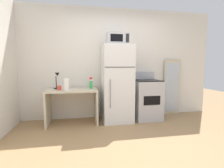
{
  "coord_description": "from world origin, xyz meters",
  "views": [
    {
      "loc": [
        -0.77,
        -2.3,
        1.24
      ],
      "look_at": [
        -0.15,
        1.1,
        0.87
      ],
      "focal_mm": 26.55,
      "sensor_mm": 36.0,
      "label": 1
    }
  ],
  "objects_px": {
    "paper_towel_roll": "(66,84)",
    "refrigerator": "(117,84)",
    "desk": "(72,100)",
    "leaning_mirror": "(172,87)",
    "desk_lamp": "(57,78)",
    "microwave": "(117,39)",
    "spray_bottle": "(91,84)",
    "coffee_mug": "(59,88)",
    "oven_range": "(147,99)"
  },
  "relations": [
    {
      "from": "desk_lamp",
      "to": "spray_bottle",
      "type": "height_order",
      "value": "desk_lamp"
    },
    {
      "from": "desk_lamp",
      "to": "coffee_mug",
      "type": "xyz_separation_m",
      "value": [
        0.06,
        -0.2,
        -0.19
      ]
    },
    {
      "from": "desk",
      "to": "refrigerator",
      "type": "relative_size",
      "value": 0.63
    },
    {
      "from": "desk_lamp",
      "to": "spray_bottle",
      "type": "relative_size",
      "value": 1.42
    },
    {
      "from": "leaning_mirror",
      "to": "paper_towel_roll",
      "type": "bearing_deg",
      "value": -170.8
    },
    {
      "from": "coffee_mug",
      "to": "oven_range",
      "type": "height_order",
      "value": "oven_range"
    },
    {
      "from": "microwave",
      "to": "oven_range",
      "type": "relative_size",
      "value": 0.42
    },
    {
      "from": "refrigerator",
      "to": "desk",
      "type": "bearing_deg",
      "value": 179.91
    },
    {
      "from": "oven_range",
      "to": "refrigerator",
      "type": "bearing_deg",
      "value": -178.56
    },
    {
      "from": "microwave",
      "to": "refrigerator",
      "type": "bearing_deg",
      "value": 90.32
    },
    {
      "from": "coffee_mug",
      "to": "leaning_mirror",
      "type": "relative_size",
      "value": 0.07
    },
    {
      "from": "paper_towel_roll",
      "to": "microwave",
      "type": "height_order",
      "value": "microwave"
    },
    {
      "from": "paper_towel_roll",
      "to": "refrigerator",
      "type": "distance_m",
      "value": 1.1
    },
    {
      "from": "desk_lamp",
      "to": "coffee_mug",
      "type": "distance_m",
      "value": 0.28
    },
    {
      "from": "desk",
      "to": "desk_lamp",
      "type": "bearing_deg",
      "value": 165.35
    },
    {
      "from": "desk",
      "to": "microwave",
      "type": "bearing_deg",
      "value": -1.33
    },
    {
      "from": "desk",
      "to": "oven_range",
      "type": "bearing_deg",
      "value": 0.56
    },
    {
      "from": "paper_towel_roll",
      "to": "leaning_mirror",
      "type": "distance_m",
      "value": 2.64
    },
    {
      "from": "spray_bottle",
      "to": "microwave",
      "type": "xyz_separation_m",
      "value": [
        0.58,
        -0.05,
        0.98
      ]
    },
    {
      "from": "desk",
      "to": "microwave",
      "type": "distance_m",
      "value": 1.64
    },
    {
      "from": "refrigerator",
      "to": "oven_range",
      "type": "relative_size",
      "value": 1.54
    },
    {
      "from": "spray_bottle",
      "to": "coffee_mug",
      "type": "bearing_deg",
      "value": -168.17
    },
    {
      "from": "desk",
      "to": "leaning_mirror",
      "type": "distance_m",
      "value": 2.51
    },
    {
      "from": "desk",
      "to": "oven_range",
      "type": "distance_m",
      "value": 1.7
    },
    {
      "from": "oven_range",
      "to": "coffee_mug",
      "type": "bearing_deg",
      "value": -176.17
    },
    {
      "from": "desk",
      "to": "desk_lamp",
      "type": "height_order",
      "value": "desk_lamp"
    },
    {
      "from": "desk_lamp",
      "to": "paper_towel_roll",
      "type": "xyz_separation_m",
      "value": [
        0.21,
        -0.23,
        -0.12
      ]
    },
    {
      "from": "desk_lamp",
      "to": "refrigerator",
      "type": "bearing_deg",
      "value": -3.7
    },
    {
      "from": "paper_towel_roll",
      "to": "spray_bottle",
      "type": "bearing_deg",
      "value": 18.64
    },
    {
      "from": "desk",
      "to": "coffee_mug",
      "type": "bearing_deg",
      "value": -155.5
    },
    {
      "from": "desk",
      "to": "coffee_mug",
      "type": "xyz_separation_m",
      "value": [
        -0.25,
        -0.11,
        0.28
      ]
    },
    {
      "from": "spray_bottle",
      "to": "microwave",
      "type": "distance_m",
      "value": 1.14
    },
    {
      "from": "desk_lamp",
      "to": "oven_range",
      "type": "height_order",
      "value": "desk_lamp"
    },
    {
      "from": "desk",
      "to": "paper_towel_roll",
      "type": "height_order",
      "value": "paper_towel_roll"
    },
    {
      "from": "paper_towel_roll",
      "to": "leaning_mirror",
      "type": "relative_size",
      "value": 0.17
    },
    {
      "from": "coffee_mug",
      "to": "desk_lamp",
      "type": "bearing_deg",
      "value": 108.14
    },
    {
      "from": "desk",
      "to": "leaning_mirror",
      "type": "height_order",
      "value": "leaning_mirror"
    },
    {
      "from": "desk",
      "to": "spray_bottle",
      "type": "xyz_separation_m",
      "value": [
        0.4,
        0.02,
        0.33
      ]
    },
    {
      "from": "paper_towel_roll",
      "to": "refrigerator",
      "type": "bearing_deg",
      "value": 7.7
    },
    {
      "from": "desk_lamp",
      "to": "refrigerator",
      "type": "relative_size",
      "value": 0.21
    },
    {
      "from": "leaning_mirror",
      "to": "coffee_mug",
      "type": "bearing_deg",
      "value": -171.98
    },
    {
      "from": "coffee_mug",
      "to": "leaning_mirror",
      "type": "bearing_deg",
      "value": 8.02
    },
    {
      "from": "desk_lamp",
      "to": "paper_towel_roll",
      "type": "bearing_deg",
      "value": -47.67
    },
    {
      "from": "desk",
      "to": "paper_towel_roll",
      "type": "relative_size",
      "value": 4.42
    },
    {
      "from": "desk_lamp",
      "to": "oven_range",
      "type": "xyz_separation_m",
      "value": [
        2.02,
        -0.07,
        -0.52
      ]
    },
    {
      "from": "spray_bottle",
      "to": "refrigerator",
      "type": "xyz_separation_m",
      "value": [
        0.58,
        -0.02,
        -0.0
      ]
    },
    {
      "from": "desk",
      "to": "coffee_mug",
      "type": "relative_size",
      "value": 11.16
    },
    {
      "from": "desk",
      "to": "spray_bottle",
      "type": "bearing_deg",
      "value": 3.19
    },
    {
      "from": "oven_range",
      "to": "desk_lamp",
      "type": "bearing_deg",
      "value": 178.13
    },
    {
      "from": "coffee_mug",
      "to": "paper_towel_roll",
      "type": "height_order",
      "value": "paper_towel_roll"
    }
  ]
}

